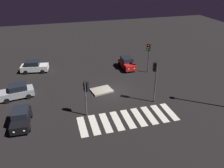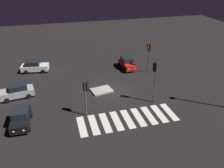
{
  "view_description": "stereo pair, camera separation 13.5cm",
  "coord_description": "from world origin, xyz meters",
  "px_view_note": "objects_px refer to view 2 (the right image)",
  "views": [
    {
      "loc": [
        -6.6,
        -23.35,
        13.54
      ],
      "look_at": [
        0.0,
        0.0,
        1.0
      ],
      "focal_mm": 36.52,
      "sensor_mm": 36.0,
      "label": 1
    },
    {
      "loc": [
        -6.47,
        -23.38,
        13.54
      ],
      "look_at": [
        0.0,
        0.0,
        1.0
      ],
      "focal_mm": 36.52,
      "sensor_mm": 36.0,
      "label": 2
    }
  ],
  "objects_px": {
    "car_silver": "(17,91)",
    "car_red": "(127,63)",
    "traffic_island": "(102,90)",
    "car_black": "(21,118)",
    "traffic_light_north": "(149,51)",
    "traffic_light_south": "(86,90)",
    "traffic_light_east": "(155,73)",
    "car_white": "(35,66)"
  },
  "relations": [
    {
      "from": "car_silver",
      "to": "car_red",
      "type": "distance_m",
      "value": 15.72
    },
    {
      "from": "traffic_island",
      "to": "car_silver",
      "type": "xyz_separation_m",
      "value": [
        -9.7,
        1.11,
        0.72
      ]
    },
    {
      "from": "car_black",
      "to": "traffic_light_north",
      "type": "xyz_separation_m",
      "value": [
        16.43,
        7.94,
        2.42
      ]
    },
    {
      "from": "car_red",
      "to": "traffic_light_south",
      "type": "relative_size",
      "value": 1.03
    },
    {
      "from": "car_black",
      "to": "traffic_light_east",
      "type": "relative_size",
      "value": 0.8
    },
    {
      "from": "car_silver",
      "to": "car_red",
      "type": "bearing_deg",
      "value": -171.36
    },
    {
      "from": "car_white",
      "to": "car_silver",
      "type": "height_order",
      "value": "car_white"
    },
    {
      "from": "traffic_island",
      "to": "car_red",
      "type": "xyz_separation_m",
      "value": [
        5.28,
        5.89,
        0.72
      ]
    },
    {
      "from": "traffic_light_north",
      "to": "traffic_light_east",
      "type": "bearing_deg",
      "value": 38.95
    },
    {
      "from": "traffic_light_north",
      "to": "car_silver",
      "type": "bearing_deg",
      "value": -23.9
    },
    {
      "from": "car_silver",
      "to": "traffic_light_south",
      "type": "relative_size",
      "value": 1.06
    },
    {
      "from": "traffic_island",
      "to": "car_red",
      "type": "relative_size",
      "value": 0.73
    },
    {
      "from": "car_red",
      "to": "traffic_light_east",
      "type": "relative_size",
      "value": 0.81
    },
    {
      "from": "traffic_light_south",
      "to": "car_red",
      "type": "bearing_deg",
      "value": 5.86
    },
    {
      "from": "traffic_light_north",
      "to": "traffic_light_south",
      "type": "height_order",
      "value": "traffic_light_north"
    },
    {
      "from": "car_silver",
      "to": "traffic_light_north",
      "type": "distance_m",
      "value": 17.56
    },
    {
      "from": "car_white",
      "to": "car_silver",
      "type": "bearing_deg",
      "value": -94.5
    },
    {
      "from": "traffic_light_east",
      "to": "traffic_light_north",
      "type": "relative_size",
      "value": 1.11
    },
    {
      "from": "car_silver",
      "to": "traffic_light_north",
      "type": "xyz_separation_m",
      "value": [
        17.23,
        2.44,
        2.4
      ]
    },
    {
      "from": "car_black",
      "to": "traffic_light_south",
      "type": "height_order",
      "value": "traffic_light_south"
    },
    {
      "from": "car_white",
      "to": "traffic_light_north",
      "type": "distance_m",
      "value": 16.33
    },
    {
      "from": "traffic_island",
      "to": "traffic_light_south",
      "type": "relative_size",
      "value": 0.75
    },
    {
      "from": "traffic_light_north",
      "to": "car_black",
      "type": "bearing_deg",
      "value": -6.18
    },
    {
      "from": "traffic_light_east",
      "to": "traffic_light_north",
      "type": "bearing_deg",
      "value": -66.07
    },
    {
      "from": "car_silver",
      "to": "traffic_light_south",
      "type": "distance_m",
      "value": 9.25
    },
    {
      "from": "car_black",
      "to": "car_white",
      "type": "bearing_deg",
      "value": 178.18
    },
    {
      "from": "car_silver",
      "to": "traffic_light_north",
      "type": "bearing_deg",
      "value": 179.0
    },
    {
      "from": "car_white",
      "to": "traffic_light_south",
      "type": "distance_m",
      "value": 13.88
    },
    {
      "from": "traffic_island",
      "to": "car_white",
      "type": "xyz_separation_m",
      "value": [
        -7.94,
        8.22,
        0.72
      ]
    },
    {
      "from": "traffic_light_east",
      "to": "traffic_light_north",
      "type": "height_order",
      "value": "traffic_light_east"
    },
    {
      "from": "traffic_light_east",
      "to": "car_silver",
      "type": "bearing_deg",
      "value": 24.15
    },
    {
      "from": "traffic_island",
      "to": "traffic_light_east",
      "type": "xyz_separation_m",
      "value": [
        4.96,
        -3.89,
        3.47
      ]
    },
    {
      "from": "car_red",
      "to": "traffic_light_south",
      "type": "bearing_deg",
      "value": -38.45
    },
    {
      "from": "car_silver",
      "to": "traffic_light_east",
      "type": "height_order",
      "value": "traffic_light_east"
    },
    {
      "from": "traffic_light_north",
      "to": "traffic_island",
      "type": "bearing_deg",
      "value": -6.71
    },
    {
      "from": "car_white",
      "to": "car_red",
      "type": "xyz_separation_m",
      "value": [
        13.22,
        -2.33,
        -0.0
      ]
    },
    {
      "from": "car_white",
      "to": "traffic_light_south",
      "type": "height_order",
      "value": "traffic_light_south"
    },
    {
      "from": "car_red",
      "to": "car_white",
      "type": "bearing_deg",
      "value": -101.23
    },
    {
      "from": "traffic_island",
      "to": "car_black",
      "type": "relative_size",
      "value": 0.74
    },
    {
      "from": "car_red",
      "to": "traffic_light_south",
      "type": "distance_m",
      "value": 13.09
    },
    {
      "from": "car_silver",
      "to": "car_black",
      "type": "bearing_deg",
      "value": 89.19
    },
    {
      "from": "car_black",
      "to": "traffic_light_north",
      "type": "height_order",
      "value": "traffic_light_north"
    }
  ]
}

